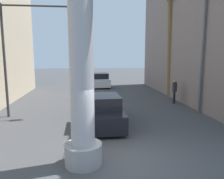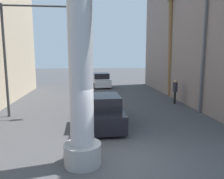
{
  "view_description": "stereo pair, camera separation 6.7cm",
  "coord_description": "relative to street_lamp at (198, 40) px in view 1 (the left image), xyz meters",
  "views": [
    {
      "loc": [
        -1.16,
        -6.86,
        3.52
      ],
      "look_at": [
        0.0,
        3.28,
        1.92
      ],
      "focal_mm": 35.0,
      "sensor_mm": 36.0,
      "label": 1
    },
    {
      "loc": [
        -1.09,
        -6.87,
        3.52
      ],
      "look_at": [
        0.0,
        3.28,
        1.92
      ],
      "focal_mm": 35.0,
      "sensor_mm": 36.0,
      "label": 2
    }
  ],
  "objects": [
    {
      "name": "car_far",
      "position": [
        -5.08,
        12.11,
        -3.66
      ],
      "size": [
        2.04,
        4.67,
        1.56
      ],
      "color": "black",
      "rests_on": "ground"
    },
    {
      "name": "traffic_light_mast",
      "position": [
        -9.68,
        0.3,
        -0.01
      ],
      "size": [
        4.92,
        0.32,
        6.29
      ],
      "color": "#333333",
      "rests_on": "ground"
    },
    {
      "name": "pedestrian_mid_right",
      "position": [
        -0.19,
        2.66,
        -3.36
      ],
      "size": [
        0.46,
        0.46,
        1.77
      ],
      "color": "black",
      "rests_on": "ground"
    },
    {
      "name": "palm_tree_mid_right",
      "position": [
        0.42,
        5.53,
        0.67
      ],
      "size": [
        2.64,
        2.64,
        8.81
      ],
      "color": "brown",
      "rests_on": "ground"
    },
    {
      "name": "car_lead",
      "position": [
        -5.84,
        -1.67,
        -3.7
      ],
      "size": [
        2.07,
        4.72,
        1.56
      ],
      "color": "black",
      "rests_on": "ground"
    },
    {
      "name": "ground_plane",
      "position": [
        -5.39,
        4.31,
        -4.4
      ],
      "size": [
        87.38,
        87.38,
        0.0
      ],
      "primitive_type": "plane",
      "color": "#424244"
    },
    {
      "name": "street_lamp",
      "position": [
        0.0,
        0.0,
        0.0
      ],
      "size": [
        2.3,
        0.28,
        7.33
      ],
      "color": "#59595E",
      "rests_on": "ground"
    }
  ]
}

